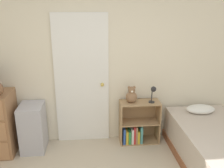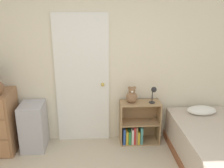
{
  "view_description": "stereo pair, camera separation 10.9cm",
  "coord_description": "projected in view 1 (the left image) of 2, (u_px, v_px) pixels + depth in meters",
  "views": [
    {
      "loc": [
        -0.02,
        -1.52,
        2.14
      ],
      "look_at": [
        0.29,
        1.93,
        1.02
      ],
      "focal_mm": 40.0,
      "sensor_mm": 36.0,
      "label": 1
    },
    {
      "loc": [
        0.08,
        -1.53,
        2.14
      ],
      "look_at": [
        0.29,
        1.93,
        1.02
      ],
      "focal_mm": 40.0,
      "sensor_mm": 36.0,
      "label": 2
    }
  ],
  "objects": [
    {
      "name": "storage_bin",
      "position": [
        33.0,
        127.0,
        3.75
      ],
      "size": [
        0.35,
        0.44,
        0.72
      ],
      "color": "#ADADB7",
      "rests_on": "ground_plane"
    },
    {
      "name": "desk_lamp",
      "position": [
        153.0,
        91.0,
        3.78
      ],
      "size": [
        0.11,
        0.1,
        0.26
      ],
      "color": "#262628",
      "rests_on": "bookshelf"
    },
    {
      "name": "bed",
      "position": [
        220.0,
        152.0,
        3.29
      ],
      "size": [
        0.98,
        1.96,
        0.64
      ],
      "color": "brown",
      "rests_on": "ground_plane"
    },
    {
      "name": "wall_back",
      "position": [
        91.0,
        63.0,
        3.8
      ],
      "size": [
        10.0,
        0.06,
        2.55
      ],
      "color": "beige",
      "rests_on": "ground_plane"
    },
    {
      "name": "teddy_bear",
      "position": [
        131.0,
        95.0,
        3.82
      ],
      "size": [
        0.17,
        0.17,
        0.26
      ],
      "color": "#8C6647",
      "rests_on": "bookshelf"
    },
    {
      "name": "bookshelf",
      "position": [
        137.0,
        126.0,
        3.99
      ],
      "size": [
        0.62,
        0.29,
        0.68
      ],
      "color": "tan",
      "rests_on": "ground_plane"
    },
    {
      "name": "door_closed",
      "position": [
        82.0,
        81.0,
        3.82
      ],
      "size": [
        0.82,
        0.09,
        2.02
      ],
      "color": "white",
      "rests_on": "ground_plane"
    }
  ]
}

